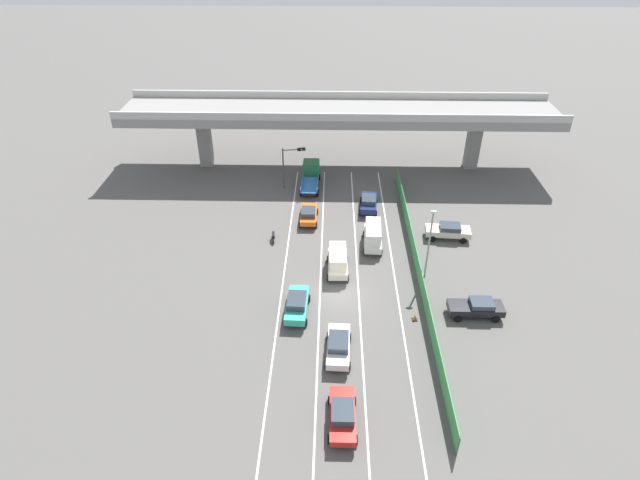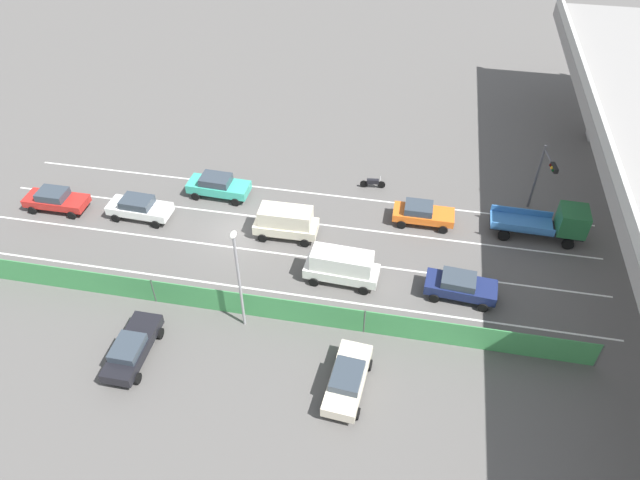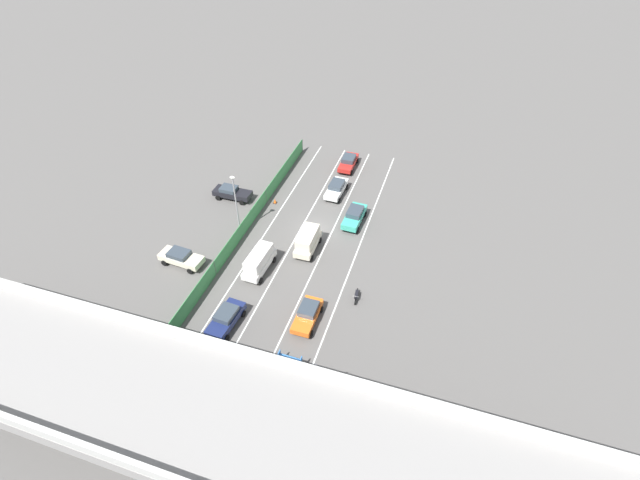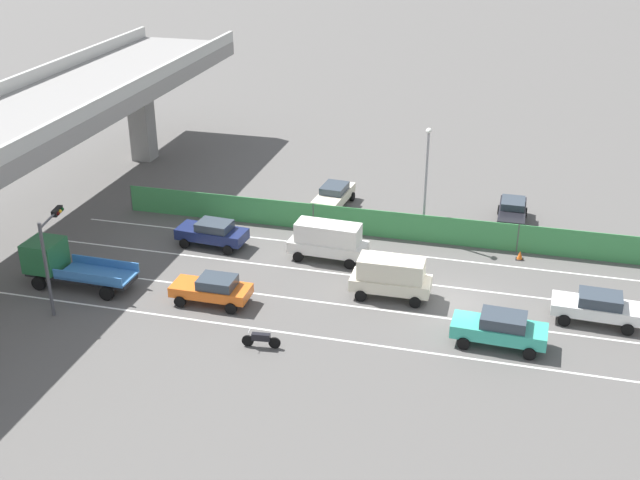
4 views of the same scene
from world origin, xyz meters
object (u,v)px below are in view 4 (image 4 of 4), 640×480
Objects in this scene: car_van_cream at (391,276)px; traffic_cone at (520,255)px; car_taxi_teal at (500,328)px; parked_sedan_cream at (334,195)px; car_sedan_navy at (212,232)px; traffic_light at (51,244)px; car_sedan_white at (598,307)px; flatbed_truck_blue at (61,263)px; car_taxi_orange at (213,288)px; street_lamp at (426,173)px; motorcycle at (261,339)px; parked_sedan_dark at (512,212)px; car_van_white at (328,240)px.

traffic_cone is at bearing -45.95° from car_van_cream.
car_taxi_teal is 19.46m from parked_sedan_cream.
car_van_cream reaches higher than traffic_cone.
car_sedan_navy is 9.93m from parked_sedan_cream.
traffic_light is at bearing 117.10° from traffic_cone.
car_sedan_white is 8.20× the size of traffic_cone.
flatbed_truck_blue is at bearing 100.19° from car_van_cream.
car_taxi_orange is 7.62× the size of traffic_cone.
street_lamp is (8.27, 10.21, 3.47)m from car_sedan_white.
car_van_cream is at bearing -106.87° from car_sedan_navy.
parked_sedan_cream is (8.05, -5.81, -0.02)m from car_sedan_navy.
car_sedan_white reaches higher than car_sedan_navy.
traffic_cone is (-1.73, -6.15, -4.12)m from street_lamp.
car_van_cream is 0.70× the size of flatbed_truck_blue.
traffic_light reaches higher than motorcycle.
traffic_light is at bearing -153.16° from flatbed_truck_blue.
car_sedan_navy is 12.45m from car_van_cream.
car_sedan_navy is at bearing 114.67° from parked_sedan_dark.
traffic_light is at bearing 84.77° from motorcycle.
car_taxi_teal is 1.01× the size of parked_sedan_dark.
car_sedan_white is 29.27m from flatbed_truck_blue.
parked_sedan_dark reaches higher than car_taxi_orange.
flatbed_truck_blue is 19.25m from parked_sedan_cream.
car_van_white is at bearing 76.72° from car_sedan_white.
car_taxi_orange is 0.92× the size of parked_sedan_dark.
car_van_white is at bearing -4.30° from motorcycle.
traffic_light is at bearing 126.40° from car_van_white.
car_taxi_teal is 15.27m from car_taxi_orange.
traffic_light is (-2.36, -1.20, 2.43)m from flatbed_truck_blue.
flatbed_truck_blue is at bearing 140.90° from parked_sedan_cream.
car_sedan_navy is 0.84× the size of traffic_light.
car_sedan_white reaches higher than car_taxi_orange.
car_sedan_navy reaches higher than parked_sedan_dark.
parked_sedan_dark reaches higher than motorcycle.
car_van_cream is at bearing 153.02° from parked_sedan_dark.
parked_sedan_cream is at bearing 38.71° from car_taxi_teal.
car_taxi_orange is 0.93× the size of car_sedan_white.
flatbed_truck_blue reaches higher than car_taxi_orange.
flatbed_truck_blue is (-0.11, 9.05, 0.44)m from car_taxi_orange.
traffic_light reaches higher than parked_sedan_cream.
flatbed_truck_blue is at bearing 96.45° from car_sedan_white.
traffic_cone is at bearing -3.95° from car_taxi_teal.
flatbed_truck_blue reaches higher than parked_sedan_cream.
street_lamp is at bearing 123.43° from parked_sedan_dark.
car_van_white is at bearing 128.06° from parked_sedan_dark.
street_lamp is at bearing 50.99° from car_sedan_white.
car_taxi_teal is at bearing -155.23° from street_lamp.
car_van_cream is at bearing -71.00° from car_taxi_orange.
car_taxi_orange is 9.06m from flatbed_truck_blue.
car_taxi_orange is 0.97× the size of car_van_cream.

